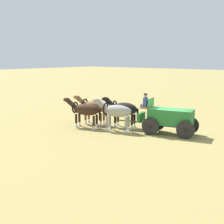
% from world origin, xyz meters
% --- Properties ---
extents(ground_plane, '(220.00, 220.00, 0.00)m').
position_xyz_m(ground_plane, '(0.00, 0.00, 0.00)').
color(ground_plane, '#9E8C4C').
extents(show_wagon, '(5.92, 2.44, 2.78)m').
position_xyz_m(show_wagon, '(0.14, 0.04, 1.19)').
color(show_wagon, '#236B2D').
rests_on(show_wagon, ground).
extents(draft_horse_rear_near, '(3.13, 1.34, 2.27)m').
position_xyz_m(draft_horse_rear_near, '(3.58, 1.53, 1.40)').
color(draft_horse_rear_near, '#9E998E').
rests_on(draft_horse_rear_near, ground).
extents(draft_horse_rear_off, '(2.96, 1.39, 2.24)m').
position_xyz_m(draft_horse_rear_off, '(3.87, 0.26, 1.36)').
color(draft_horse_rear_off, black).
rests_on(draft_horse_rear_off, ground).
extents(draft_horse_lead_near, '(3.17, 1.35, 2.18)m').
position_xyz_m(draft_horse_lead_near, '(6.11, 2.13, 1.32)').
color(draft_horse_lead_near, '#331E14').
rests_on(draft_horse_lead_near, ground).
extents(draft_horse_lead_off, '(2.96, 1.39, 2.22)m').
position_xyz_m(draft_horse_lead_off, '(6.40, 0.86, 1.35)').
color(draft_horse_lead_off, brown).
rests_on(draft_horse_lead_off, ground).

